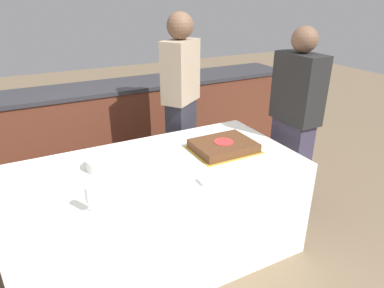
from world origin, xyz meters
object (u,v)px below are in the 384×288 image
Objects in this scene: cake at (224,146)px; wine_glass at (90,196)px; person_cutting_cake at (181,106)px; plate_stack at (102,164)px; person_seated_right at (293,126)px.

cake is 3.03× the size of wine_glass.
cake is 0.72m from person_cutting_cake.
wine_glass is 0.09× the size of person_cutting_cake.
person_cutting_cake is (0.85, 0.59, 0.09)m from plate_stack.
person_cutting_cake is at bearing 90.00° from cake.
person_seated_right is at bearing 11.28° from wine_glass.
person_seated_right is at bearing -4.34° from plate_stack.
plate_stack is 0.13× the size of person_seated_right.
person_seated_right reaches higher than plate_stack.
plate_stack is (-0.85, 0.12, 0.01)m from cake.
plate_stack is 1.32× the size of wine_glass.
wine_glass reaches higher than plate_stack.
wine_glass is 1.72m from person_seated_right.
plate_stack is at bearing -94.34° from person_seated_right.
wine_glass is at bearing -110.64° from plate_stack.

